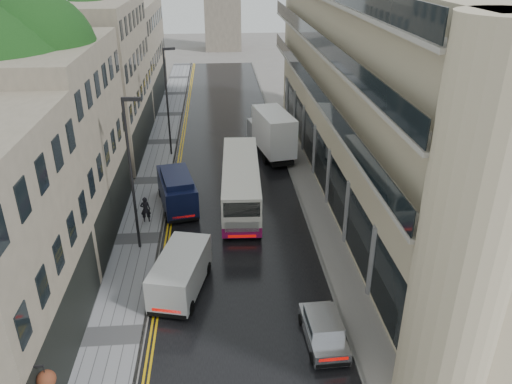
{
  "coord_description": "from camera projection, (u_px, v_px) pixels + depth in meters",
  "views": [
    {
      "loc": [
        -0.91,
        -6.67,
        15.58
      ],
      "look_at": [
        1.06,
        18.0,
        3.5
      ],
      "focal_mm": 35.0,
      "sensor_mm": 36.0,
      "label": 1
    }
  ],
  "objects": [
    {
      "name": "road",
      "position": [
        232.0,
        179.0,
        37.51
      ],
      "size": [
        9.0,
        85.0,
        0.02
      ],
      "primitive_type": "cube",
      "color": "black",
      "rests_on": "ground"
    },
    {
      "name": "left_sidewalk",
      "position": [
        153.0,
        181.0,
        37.07
      ],
      "size": [
        2.7,
        85.0,
        0.12
      ],
      "primitive_type": "cube",
      "color": "gray",
      "rests_on": "ground"
    },
    {
      "name": "right_sidewalk",
      "position": [
        303.0,
        176.0,
        37.87
      ],
      "size": [
        1.8,
        85.0,
        0.12
      ],
      "primitive_type": "cube",
      "color": "slate",
      "rests_on": "ground"
    },
    {
      "name": "old_shop_row",
      "position": [
        100.0,
        95.0,
        36.44
      ],
      "size": [
        4.5,
        56.0,
        12.0
      ],
      "primitive_type": null,
      "color": "gray",
      "rests_on": "ground"
    },
    {
      "name": "modern_block",
      "position": [
        382.0,
        89.0,
        33.83
      ],
      "size": [
        8.0,
        40.0,
        14.0
      ],
      "primitive_type": null,
      "color": "#BCAF8C",
      "rests_on": "ground"
    },
    {
      "name": "tree_near",
      "position": [
        2.0,
        127.0,
        26.85
      ],
      "size": [
        10.56,
        10.56,
        13.89
      ],
      "primitive_type": null,
      "color": "black",
      "rests_on": "ground"
    },
    {
      "name": "tree_far",
      "position": [
        71.0,
        82.0,
        38.83
      ],
      "size": [
        9.24,
        9.24,
        12.46
      ],
      "primitive_type": null,
      "color": "black",
      "rests_on": "ground"
    },
    {
      "name": "cream_bus",
      "position": [
        224.0,
        203.0,
        30.8
      ],
      "size": [
        2.78,
        10.46,
        2.83
      ],
      "primitive_type": null,
      "rotation": [
        0.0,
        0.0,
        -0.04
      ],
      "color": "silver",
      "rests_on": "road"
    },
    {
      "name": "white_lorry",
      "position": [
        265.0,
        141.0,
        39.31
      ],
      "size": [
        3.58,
        7.67,
        3.88
      ],
      "primitive_type": null,
      "rotation": [
        0.0,
        0.0,
        0.19
      ],
      "color": "white",
      "rests_on": "road"
    },
    {
      "name": "silver_hatchback",
      "position": [
        314.0,
        351.0,
        20.55
      ],
      "size": [
        1.66,
        3.55,
        1.31
      ],
      "primitive_type": null,
      "rotation": [
        0.0,
        0.0,
        0.04
      ],
      "color": "#BBBBC1",
      "rests_on": "road"
    },
    {
      "name": "white_van",
      "position": [
        152.0,
        291.0,
        23.46
      ],
      "size": [
        3.06,
        5.0,
        2.11
      ],
      "primitive_type": null,
      "rotation": [
        0.0,
        0.0,
        -0.24
      ],
      "color": "beige",
      "rests_on": "road"
    },
    {
      "name": "navy_van",
      "position": [
        166.0,
        203.0,
        31.14
      ],
      "size": [
        3.02,
        5.35,
        2.57
      ],
      "primitive_type": null,
      "rotation": [
        0.0,
        0.0,
        0.21
      ],
      "color": "black",
      "rests_on": "road"
    },
    {
      "name": "pedestrian",
      "position": [
        146.0,
        209.0,
        31.07
      ],
      "size": [
        0.65,
        0.45,
        1.7
      ],
      "primitive_type": "imported",
      "rotation": [
        0.0,
        0.0,
        3.22
      ],
      "color": "black",
      "rests_on": "left_sidewalk"
    },
    {
      "name": "lamp_post_near",
      "position": [
        132.0,
        178.0,
        26.84
      ],
      "size": [
        1.0,
        0.28,
        8.75
      ],
      "primitive_type": null,
      "rotation": [
        0.0,
        0.0,
        -0.06
      ],
      "color": "black",
      "rests_on": "left_sidewalk"
    },
    {
      "name": "lamp_post_far",
      "position": [
        167.0,
        104.0,
        39.9
      ],
      "size": [
        1.0,
        0.45,
        8.64
      ],
      "primitive_type": null,
      "rotation": [
        0.0,
        0.0,
        0.25
      ],
      "color": "black",
      "rests_on": "left_sidewalk"
    }
  ]
}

